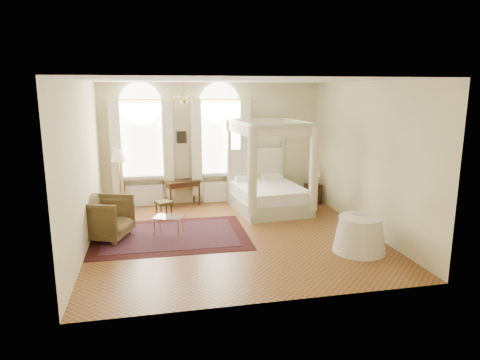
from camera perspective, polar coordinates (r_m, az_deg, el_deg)
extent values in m
plane|color=brown|center=(9.37, -0.85, -7.47)|extent=(6.00, 6.00, 0.00)
plane|color=beige|center=(11.88, -3.67, 4.89)|extent=(6.00, 0.00, 6.00)
plane|color=beige|center=(6.10, 4.54, -2.08)|extent=(6.00, 0.00, 6.00)
plane|color=beige|center=(8.89, -20.23, 1.71)|extent=(0.00, 6.00, 6.00)
plane|color=beige|center=(9.96, 16.33, 3.02)|extent=(0.00, 6.00, 6.00)
plane|color=white|center=(8.83, -0.92, 13.15)|extent=(6.00, 6.00, 0.00)
cube|color=white|center=(11.71, -12.93, 5.24)|extent=(1.10, 0.04, 1.90)
cylinder|color=white|center=(11.64, -13.15, 9.89)|extent=(1.10, 0.04, 1.10)
cube|color=white|center=(11.78, -12.71, 0.41)|extent=(1.32, 0.24, 0.08)
cube|color=white|center=(11.61, -16.19, 3.76)|extent=(0.28, 0.14, 2.60)
cube|color=white|center=(11.58, -9.56, 4.06)|extent=(0.28, 0.14, 2.60)
cube|color=white|center=(11.91, -12.59, -1.98)|extent=(1.00, 0.12, 0.58)
cube|color=white|center=(11.86, -2.70, 5.62)|extent=(1.10, 0.04, 1.90)
cylinder|color=white|center=(11.79, -2.74, 10.21)|extent=(1.10, 0.04, 1.10)
cube|color=white|center=(11.93, -2.58, 0.84)|extent=(1.32, 0.24, 0.08)
cube|color=white|center=(11.64, -5.81, 4.20)|extent=(0.28, 0.14, 2.60)
cube|color=white|center=(11.85, 0.66, 4.41)|extent=(0.28, 0.14, 2.60)
cube|color=white|center=(12.06, -2.57, -1.52)|extent=(1.00, 0.12, 0.58)
cylinder|color=gold|center=(9.90, -7.51, 11.78)|extent=(0.02, 0.02, 0.40)
sphere|color=gold|center=(9.90, -7.47, 10.51)|extent=(0.16, 0.16, 0.16)
sphere|color=beige|center=(9.92, -6.20, 10.95)|extent=(0.07, 0.07, 0.07)
sphere|color=beige|center=(10.10, -6.94, 10.95)|extent=(0.07, 0.07, 0.07)
sphere|color=beige|center=(10.08, -8.21, 10.91)|extent=(0.07, 0.07, 0.07)
sphere|color=beige|center=(9.88, -8.78, 10.87)|extent=(0.07, 0.07, 0.07)
sphere|color=beige|center=(9.70, -8.05, 10.88)|extent=(0.07, 0.07, 0.07)
sphere|color=beige|center=(9.72, -6.74, 10.91)|extent=(0.07, 0.07, 0.07)
cube|color=black|center=(11.74, -7.79, 5.70)|extent=(0.26, 0.03, 0.32)
cube|color=black|center=(12.11, 3.18, 6.46)|extent=(0.22, 0.03, 0.26)
cube|color=beige|center=(11.32, 3.81, -3.06)|extent=(1.89, 2.25, 0.36)
cube|color=white|center=(11.24, 3.83, -1.49)|extent=(1.78, 2.14, 0.28)
cube|color=white|center=(12.09, 2.15, 1.43)|extent=(1.70, 0.24, 1.20)
cube|color=beige|center=(11.79, -1.44, 2.40)|extent=(0.10, 0.10, 2.30)
cube|color=beige|center=(12.31, 5.67, 2.76)|extent=(0.10, 0.10, 2.30)
cube|color=beige|center=(9.93, 1.66, 0.56)|extent=(0.10, 0.10, 2.30)
cube|color=beige|center=(10.54, 9.83, 1.06)|extent=(0.10, 0.10, 2.30)
cube|color=beige|center=(11.89, 2.23, 8.07)|extent=(1.70, 0.24, 0.08)
cube|color=beige|center=(10.05, 6.01, 7.27)|extent=(1.70, 0.24, 0.08)
cube|color=beige|center=(10.70, -0.02, 7.63)|extent=(0.27, 2.10, 0.08)
cube|color=beige|center=(11.27, 7.76, 7.75)|extent=(0.27, 2.10, 0.08)
cube|color=white|center=(11.90, 2.23, 7.40)|extent=(1.76, 0.20, 0.28)
cube|color=white|center=(10.06, 6.00, 6.47)|extent=(1.76, 0.20, 0.28)
cube|color=white|center=(10.72, -0.02, 6.88)|extent=(0.24, 2.16, 0.28)
cube|color=white|center=(11.28, 7.74, 7.04)|extent=(0.24, 2.16, 0.28)
cylinder|color=white|center=(9.91, 1.67, 1.12)|extent=(0.22, 0.22, 2.10)
cylinder|color=white|center=(10.52, 9.85, 1.59)|extent=(0.22, 0.22, 2.10)
cube|color=#3B2110|center=(12.04, 9.70, -1.80)|extent=(0.43, 0.40, 0.56)
cylinder|color=gold|center=(12.05, 9.89, 0.09)|extent=(0.13, 0.13, 0.22)
cone|color=beige|center=(12.00, 9.93, 1.11)|extent=(0.31, 0.31, 0.24)
cube|color=#3B2110|center=(11.66, -7.70, -0.21)|extent=(1.04, 0.75, 0.06)
cube|color=#3B2110|center=(11.68, -7.69, -0.61)|extent=(0.92, 0.63, 0.09)
cylinder|color=#3B2110|center=(11.76, -9.85, -1.90)|extent=(0.05, 0.05, 0.65)
cylinder|color=#3B2110|center=(12.06, -6.18, -1.45)|extent=(0.05, 0.05, 0.65)
cylinder|color=#3B2110|center=(11.42, -9.20, -2.30)|extent=(0.05, 0.05, 0.65)
cylinder|color=#3B2110|center=(11.72, -5.44, -1.82)|extent=(0.05, 0.05, 0.65)
imported|color=black|center=(11.66, -7.25, 0.01)|extent=(0.36, 0.30, 0.02)
cube|color=#4D4421|center=(10.73, -10.17, -2.98)|extent=(0.48, 0.48, 0.07)
cylinder|color=#3B2110|center=(10.61, -10.46, -4.33)|extent=(0.04, 0.04, 0.34)
cylinder|color=#3B2110|center=(10.73, -9.15, -4.10)|extent=(0.04, 0.04, 0.34)
cylinder|color=#3B2110|center=(10.85, -11.09, -3.99)|extent=(0.04, 0.04, 0.34)
cylinder|color=#3B2110|center=(10.96, -9.80, -3.77)|extent=(0.04, 0.04, 0.34)
imported|color=#4D3D21|center=(9.51, -17.58, -4.88)|extent=(1.28, 1.26, 0.91)
cube|color=white|center=(9.43, -9.49, -4.86)|extent=(0.73, 0.63, 0.02)
cylinder|color=gold|center=(9.43, -11.34, -6.27)|extent=(0.02, 0.02, 0.41)
cylinder|color=gold|center=(9.26, -8.20, -6.49)|extent=(0.02, 0.02, 0.41)
cylinder|color=gold|center=(9.74, -10.63, -5.63)|extent=(0.02, 0.02, 0.41)
cylinder|color=gold|center=(9.58, -7.59, -5.84)|extent=(0.02, 0.02, 0.41)
cylinder|color=gold|center=(11.82, -15.52, -3.68)|extent=(0.28, 0.28, 0.03)
cylinder|color=gold|center=(11.65, -15.71, -0.44)|extent=(0.04, 0.04, 1.40)
cone|color=beige|center=(11.52, -15.92, 3.17)|extent=(0.41, 0.41, 0.30)
cube|color=#390D0E|center=(9.50, -9.23, -7.33)|extent=(3.36, 2.44, 0.01)
cube|color=black|center=(9.50, -9.23, -7.29)|extent=(2.83, 1.92, 0.01)
cone|color=white|center=(8.74, 15.67, -7.09)|extent=(1.03, 1.03, 0.67)
cylinder|color=white|center=(8.64, 15.80, -4.88)|extent=(0.84, 0.84, 0.04)
imported|color=black|center=(8.73, 15.39, -4.47)|extent=(0.29, 0.30, 0.02)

